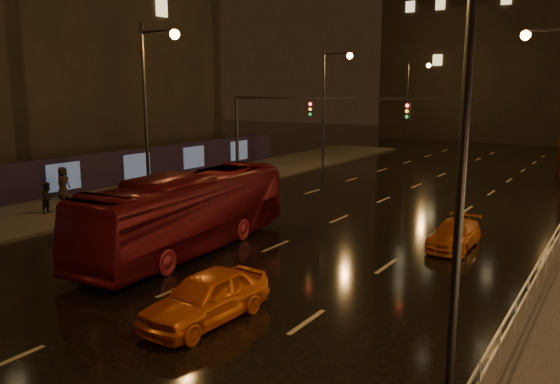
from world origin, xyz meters
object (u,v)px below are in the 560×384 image
(pedestrian_c, at_px, (63,183))
(taxi_far, at_px, (454,234))
(bus_red, at_px, (188,212))
(pedestrian_b, at_px, (48,198))
(taxi_near, at_px, (206,297))

(pedestrian_c, bearing_deg, taxi_far, -99.90)
(bus_red, relative_size, pedestrian_c, 5.96)
(bus_red, distance_m, pedestrian_c, 13.71)
(pedestrian_b, relative_size, pedestrian_c, 0.85)
(taxi_near, distance_m, pedestrian_c, 20.49)
(bus_red, xyz_separation_m, pedestrian_c, (-13.23, 3.56, -0.49))
(pedestrian_b, bearing_deg, taxi_near, -127.25)
(taxi_far, xyz_separation_m, pedestrian_b, (-19.77, -5.56, 0.40))
(taxi_far, height_order, pedestrian_c, pedestrian_c)
(taxi_near, distance_m, taxi_far, 12.08)
(taxi_far, bearing_deg, bus_red, -146.83)
(pedestrian_b, height_order, pedestrian_c, pedestrian_c)
(bus_red, xyz_separation_m, pedestrian_b, (-10.55, 0.72, -0.63))
(bus_red, xyz_separation_m, taxi_far, (9.21, 6.29, -1.03))
(bus_red, relative_size, taxi_far, 2.93)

